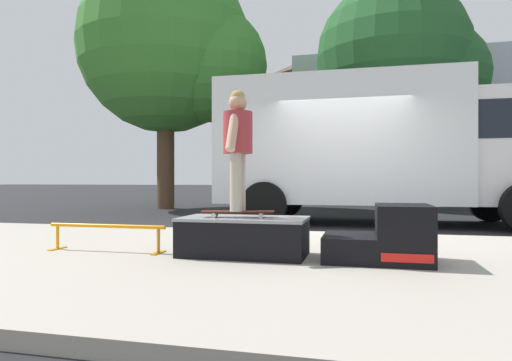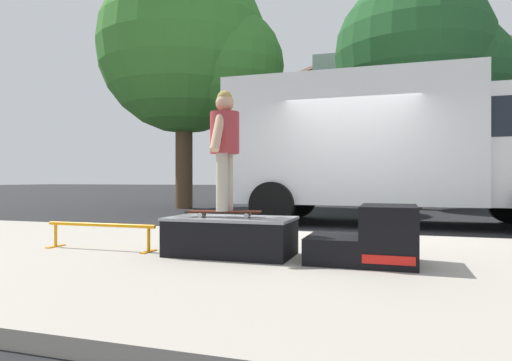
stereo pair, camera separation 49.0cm
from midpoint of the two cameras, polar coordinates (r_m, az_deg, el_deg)
ground_plane at (r=7.53m, az=13.29°, el=-7.07°), size 140.00×140.00×0.00m
sidewalk_slab at (r=4.57m, az=10.39°, el=-10.98°), size 50.00×5.00×0.12m
skate_box at (r=4.79m, az=-0.33°, el=-7.08°), size 1.36×0.72×0.41m
kicker_ramp at (r=4.55m, az=17.76°, el=-7.24°), size 1.05×0.74×0.57m
grind_rail at (r=5.43m, az=-17.07°, el=-6.10°), size 1.45×0.28×0.31m
skateboard at (r=4.76m, az=-1.13°, el=-4.10°), size 0.80×0.34×0.07m
skater_kid at (r=4.76m, az=-1.13°, el=5.26°), size 0.32×0.67×1.30m
box_truck at (r=9.68m, az=19.22°, el=4.60°), size 6.91×2.63×3.05m
street_tree_main at (r=15.11m, az=-7.20°, el=16.08°), size 6.12×5.56×8.05m
street_tree_neighbour at (r=15.39m, az=21.65°, el=14.43°), size 5.40×4.91×7.36m
house_behind at (r=21.68m, az=21.71°, el=8.84°), size 9.54×8.23×8.40m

